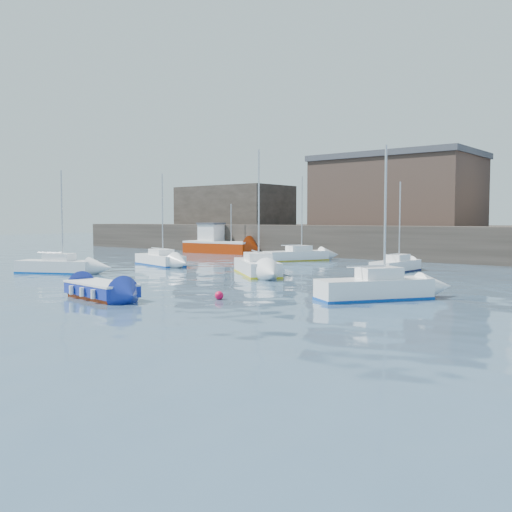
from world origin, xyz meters
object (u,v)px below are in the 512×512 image
Objects in this scene: sailboat_h at (296,255)px; sailboat_f at (396,265)px; sailboat_a at (56,266)px; buoy_mid at (219,299)px; buoy_near at (103,286)px; sailboat_c at (375,288)px; sailboat_b at (257,267)px; buoy_far at (359,274)px; sailboat_e at (160,259)px; blue_dinghy at (101,289)px; fishing_boat at (218,244)px.

sailboat_f is at bearing -21.06° from sailboat_h.
sailboat_a is 17.19m from buoy_mid.
sailboat_a is 1.10× the size of sailboat_f.
sailboat_a is 9.01m from buoy_near.
sailboat_f is at bearing 41.50° from sailboat_a.
sailboat_c is at bearing 38.74° from buoy_mid.
sailboat_f is 12.24m from sailboat_h.
sailboat_b reaches higher than buoy_near.
buoy_far is (10.31, -7.60, -0.48)m from sailboat_h.
buoy_far is (16.14, 12.06, -0.48)m from sailboat_a.
sailboat_h is at bearing 133.30° from sailboat_c.
sailboat_b reaches higher than sailboat_a.
sailboat_e reaches higher than buoy_near.
buoy_near is 0.90× the size of buoy_mid.
blue_dinghy is 11.98× the size of buoy_near.
blue_dinghy is 10.76× the size of buoy_mid.
blue_dinghy is 11.09× the size of buoy_far.
sailboat_e is 0.97× the size of sailboat_h.
blue_dinghy is at bearing -142.74° from buoy_mid.
buoy_near is at bearing -58.82° from fishing_boat.
sailboat_a is at bearing -145.14° from sailboat_b.
fishing_boat is 23.22× the size of buoy_near.
buoy_far is at bearing -36.38° from sailboat_h.
sailboat_a is 13.48m from sailboat_b.
fishing_boat is 30.67m from buoy_near.
blue_dinghy is 0.68× the size of sailboat_f.
fishing_boat is 1.19× the size of sailboat_a.
blue_dinghy reaches higher than buoy_far.
sailboat_e is 20.29× the size of buoy_near.
sailboat_a is (-12.76, 5.61, 0.05)m from blue_dinghy.
sailboat_b is at bearing -66.37° from sailboat_h.
sailboat_b is 10.81m from sailboat_e.
sailboat_c is 7.01m from buoy_mid.
fishing_boat is 24.77m from sailboat_a.
sailboat_a is at bearing -174.91° from sailboat_c.
blue_dinghy is 19.09m from sailboat_e.
buoy_near is (2.80, -22.20, -0.48)m from sailboat_h.
sailboat_a is 0.93× the size of sailboat_h.
sailboat_e reaches higher than sailboat_f.
sailboat_a is 22.56m from sailboat_c.
buoy_mid is at bearing 37.26° from blue_dinghy.
sailboat_f is at bearing 50.68° from sailboat_b.
buoy_near is at bearing -82.81° from sailboat_h.
sailboat_h is at bearing 62.93° from sailboat_e.
buoy_near is 8.39m from buoy_mid.
sailboat_a is (7.24, -23.68, -0.53)m from fishing_boat.
sailboat_c reaches higher than buoy_near.
blue_dinghy is at bearing -55.67° from fishing_boat.
sailboat_h is at bearing -17.12° from fishing_boat.
sailboat_f is at bearing 70.87° from buoy_far.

